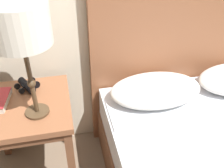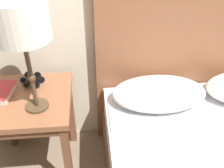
% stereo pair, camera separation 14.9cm
% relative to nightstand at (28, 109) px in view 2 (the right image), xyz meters
% --- Properties ---
extents(nightstand, '(0.53, 0.53, 0.61)m').
position_rel_nightstand_xyz_m(nightstand, '(0.00, 0.00, 0.00)').
color(nightstand, brown).
rests_on(nightstand, ground_plane).
extents(table_lamp, '(0.28, 0.28, 0.61)m').
position_rel_nightstand_xyz_m(table_lamp, '(0.08, -0.09, 0.59)').
color(table_lamp, '#4C3823').
rests_on(table_lamp, nightstand).
extents(book_on_nightstand, '(0.14, 0.22, 0.04)m').
position_rel_nightstand_xyz_m(book_on_nightstand, '(-0.14, 0.04, 0.11)').
color(book_on_nightstand, silver).
rests_on(book_on_nightstand, nightstand).
extents(binoculars_pair, '(0.16, 0.16, 0.05)m').
position_rel_nightstand_xyz_m(binoculars_pair, '(0.02, 0.16, 0.11)').
color(binoculars_pair, black).
rests_on(binoculars_pair, nightstand).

